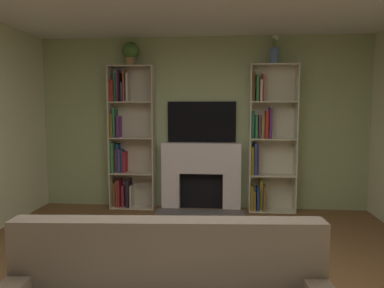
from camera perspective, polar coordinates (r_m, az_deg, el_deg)
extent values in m
cube|color=#A5B580|center=(5.69, 1.57, 3.24)|extent=(5.16, 0.06, 2.64)
cube|color=white|center=(5.72, -3.25, -7.22)|extent=(0.27, 0.23, 0.57)
cube|color=white|center=(5.67, 6.21, -7.37)|extent=(0.27, 0.23, 0.57)
cube|color=white|center=(5.59, 1.47, -2.18)|extent=(1.20, 0.23, 0.46)
cube|color=black|center=(5.75, 1.50, -7.15)|extent=(0.66, 0.08, 0.57)
cube|color=#5F595A|center=(5.49, 1.27, -10.66)|extent=(1.30, 0.30, 0.03)
cube|color=black|center=(5.63, 1.53, 3.49)|extent=(1.05, 0.06, 0.62)
cube|color=beige|center=(5.79, -12.54, 0.95)|extent=(0.02, 0.28, 2.19)
cube|color=beige|center=(5.62, -5.98, 0.92)|extent=(0.02, 0.28, 2.19)
cube|color=beige|center=(5.82, -9.00, 1.04)|extent=(0.69, 0.02, 2.19)
cube|color=beige|center=(5.88, -9.14, -9.68)|extent=(0.66, 0.28, 0.02)
cube|color=brown|center=(5.95, -11.89, -7.64)|extent=(0.04, 0.17, 0.37)
cube|color=olive|center=(5.93, -11.51, -7.48)|extent=(0.02, 0.18, 0.41)
cube|color=#A92337|center=(5.89, -11.14, -7.47)|extent=(0.03, 0.22, 0.43)
cube|color=#B93434|center=(5.92, -10.58, -7.89)|extent=(0.04, 0.16, 0.33)
cube|color=black|center=(5.90, -10.13, -7.56)|extent=(0.03, 0.16, 0.40)
cube|color=#261D2C|center=(5.85, -9.82, -7.53)|extent=(0.04, 0.23, 0.43)
cube|color=beige|center=(5.85, -9.34, -7.97)|extent=(0.03, 0.23, 0.34)
cube|color=beige|center=(5.77, -9.22, -4.50)|extent=(0.66, 0.28, 0.02)
cube|color=#347F4A|center=(5.82, -12.09, -2.08)|extent=(0.04, 0.22, 0.46)
cube|color=#BA3033|center=(5.85, -11.61, -2.51)|extent=(0.02, 0.15, 0.36)
cube|color=navy|center=(5.82, -11.39, -2.13)|extent=(0.02, 0.17, 0.45)
cube|color=#5D3F76|center=(5.81, -11.09, -2.58)|extent=(0.03, 0.19, 0.36)
cube|color=navy|center=(5.81, -10.75, -2.60)|extent=(0.02, 0.17, 0.35)
cube|color=#A92030|center=(5.81, -10.39, -2.76)|extent=(0.04, 0.16, 0.32)
cube|color=beige|center=(5.70, -9.31, 0.94)|extent=(0.66, 0.28, 0.02)
cube|color=brown|center=(5.77, -12.21, 2.87)|extent=(0.04, 0.23, 0.37)
cube|color=#347C4F|center=(5.76, -11.85, 3.25)|extent=(0.02, 0.23, 0.44)
cube|color=#662B75|center=(5.77, -11.31, 2.68)|extent=(0.04, 0.18, 0.33)
cube|color=beige|center=(5.68, -9.39, 6.46)|extent=(0.66, 0.28, 0.02)
cube|color=red|center=(5.79, -12.22, 8.13)|extent=(0.04, 0.19, 0.33)
cube|color=#247446|center=(5.79, -11.76, 8.63)|extent=(0.03, 0.16, 0.43)
cube|color=#66417F|center=(5.76, -11.39, 8.85)|extent=(0.02, 0.20, 0.47)
cube|color=black|center=(5.74, -11.10, 8.65)|extent=(0.02, 0.23, 0.43)
cube|color=#4A387E|center=(5.74, -10.71, 7.95)|extent=(0.02, 0.21, 0.29)
cube|color=#954B3C|center=(5.74, -10.42, 8.90)|extent=(0.03, 0.20, 0.48)
cube|color=beige|center=(5.73, -9.96, 8.69)|extent=(0.03, 0.18, 0.43)
cube|color=beige|center=(5.72, -9.48, 11.87)|extent=(0.66, 0.28, 0.02)
cube|color=beige|center=(5.53, 9.02, 0.81)|extent=(0.02, 0.28, 2.19)
cube|color=beige|center=(5.62, 15.89, 0.74)|extent=(0.02, 0.28, 2.19)
cube|color=beige|center=(5.70, 12.31, 0.89)|extent=(0.69, 0.02, 2.19)
cube|color=beige|center=(5.76, 12.25, -10.07)|extent=(0.66, 0.28, 0.02)
cube|color=olive|center=(5.69, 9.28, -8.16)|extent=(0.04, 0.22, 0.38)
cube|color=olive|center=(5.71, 9.70, -8.60)|extent=(0.03, 0.22, 0.28)
cube|color=#213A96|center=(5.69, 10.19, -8.33)|extent=(0.03, 0.24, 0.34)
cube|color=olive|center=(5.72, 10.68, -7.70)|extent=(0.04, 0.17, 0.46)
cube|color=brown|center=(5.70, 11.18, -8.21)|extent=(0.04, 0.24, 0.37)
cube|color=beige|center=(5.64, 12.37, -4.78)|extent=(0.66, 0.28, 0.02)
cube|color=#A47920|center=(5.59, 9.36, -2.57)|extent=(0.04, 0.22, 0.42)
cube|color=#284C88|center=(5.60, 9.87, -2.27)|extent=(0.04, 0.20, 0.47)
cube|color=#61306C|center=(5.61, 10.24, -2.43)|extent=(0.02, 0.19, 0.44)
cube|color=beige|center=(5.57, 12.48, 0.78)|extent=(0.66, 0.28, 0.02)
cube|color=#226F4E|center=(5.53, 9.44, 3.03)|extent=(0.04, 0.22, 0.41)
cube|color=#33813D|center=(5.54, 9.95, 2.66)|extent=(0.03, 0.22, 0.34)
cube|color=#623C66|center=(5.57, 10.49, 2.72)|extent=(0.04, 0.17, 0.35)
cube|color=#A5823D|center=(5.58, 10.97, 2.65)|extent=(0.04, 0.17, 0.34)
cube|color=red|center=(5.58, 11.54, 2.99)|extent=(0.04, 0.18, 0.41)
cube|color=#662C74|center=(5.58, 12.11, 3.23)|extent=(0.04, 0.18, 0.46)
cube|color=beige|center=(5.55, 12.60, 6.43)|extent=(0.66, 0.28, 0.02)
cube|color=olive|center=(5.57, 9.54, 8.81)|extent=(0.04, 0.16, 0.44)
cube|color=#3A7242|center=(5.54, 10.14, 8.57)|extent=(0.04, 0.22, 0.39)
cube|color=beige|center=(5.55, 10.67, 8.18)|extent=(0.03, 0.22, 0.31)
cube|color=#BF3C31|center=(5.58, 11.00, 8.61)|extent=(0.03, 0.16, 0.40)
cube|color=beige|center=(5.59, 12.72, 11.96)|extent=(0.66, 0.28, 0.02)
cylinder|color=#A2794F|center=(5.71, -9.52, 12.57)|extent=(0.14, 0.14, 0.12)
sphere|color=#446F31|center=(5.73, -9.55, 14.18)|extent=(0.25, 0.25, 0.25)
cylinder|color=#5073A3|center=(5.59, 12.76, 13.25)|extent=(0.13, 0.13, 0.23)
cylinder|color=#4C7F3F|center=(5.63, 13.03, 15.11)|extent=(0.01, 0.01, 0.14)
sphere|color=white|center=(5.64, 13.04, 15.81)|extent=(0.06, 0.06, 0.06)
cylinder|color=#4C7F3F|center=(5.62, 12.86, 15.24)|extent=(0.01, 0.01, 0.16)
sphere|color=white|center=(5.63, 12.87, 16.05)|extent=(0.06, 0.06, 0.06)
cylinder|color=#4C7F3F|center=(5.62, 12.55, 15.23)|extent=(0.01, 0.01, 0.16)
sphere|color=white|center=(5.63, 12.57, 16.02)|extent=(0.04, 0.04, 0.04)
cylinder|color=#4C7F3F|center=(5.62, 12.79, 15.23)|extent=(0.01, 0.01, 0.16)
sphere|color=white|center=(5.64, 12.81, 16.04)|extent=(0.04, 0.04, 0.04)
cube|color=#7A6D5C|center=(2.23, -3.82, -17.70)|extent=(1.82, 0.28, 0.49)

